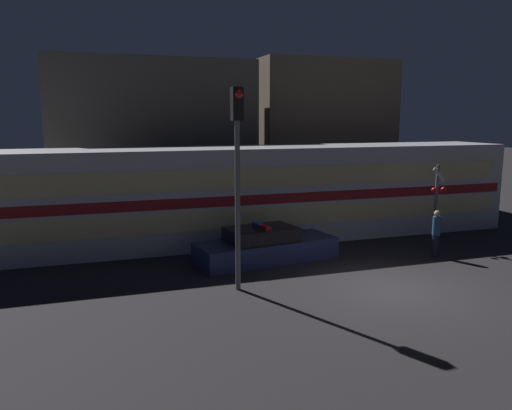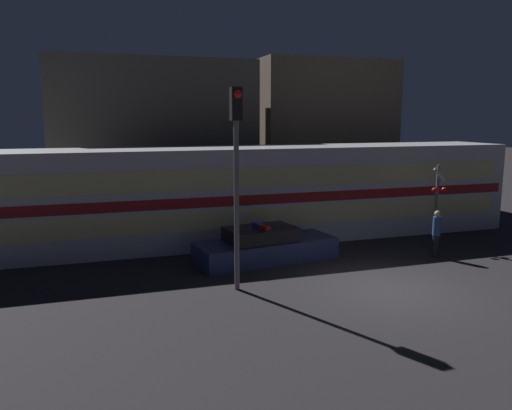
{
  "view_description": "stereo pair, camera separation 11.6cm",
  "coord_description": "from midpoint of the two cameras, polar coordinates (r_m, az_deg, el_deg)",
  "views": [
    {
      "loc": [
        -8.0,
        -11.88,
        4.88
      ],
      "look_at": [
        -2.25,
        5.57,
        1.7
      ],
      "focal_mm": 35.0,
      "sensor_mm": 36.0,
      "label": 1
    },
    {
      "loc": [
        -7.88,
        -11.91,
        4.88
      ],
      "look_at": [
        -2.25,
        5.57,
        1.7
      ],
      "focal_mm": 35.0,
      "sensor_mm": 36.0,
      "label": 2
    }
  ],
  "objects": [
    {
      "name": "ground_plane",
      "position": [
        15.11,
        14.84,
        -9.35
      ],
      "size": [
        120.0,
        120.0,
        0.0
      ],
      "primitive_type": "plane",
      "color": "#262326"
    },
    {
      "name": "train",
      "position": [
        20.13,
        -1.2,
        1.27
      ],
      "size": [
        22.8,
        3.06,
        3.77
      ],
      "color": "silver",
      "rests_on": "ground_plane"
    },
    {
      "name": "police_car",
      "position": [
        17.38,
        0.88,
        -4.79
      ],
      "size": [
        5.12,
        2.47,
        1.31
      ],
      "rotation": [
        0.0,
        0.0,
        0.15
      ],
      "color": "navy",
      "rests_on": "ground_plane"
    },
    {
      "name": "pedestrian",
      "position": [
        18.84,
        19.72,
        -3.05
      ],
      "size": [
        0.28,
        0.28,
        1.69
      ],
      "color": "black",
      "rests_on": "ground_plane"
    },
    {
      "name": "crossing_signal_near",
      "position": [
        20.4,
        19.79,
        0.49
      ],
      "size": [
        0.64,
        0.28,
        3.15
      ],
      "color": "slate",
      "rests_on": "ground_plane"
    },
    {
      "name": "traffic_light_corner",
      "position": [
        13.87,
        -2.38,
        5.33
      ],
      "size": [
        0.3,
        0.46,
        5.73
      ],
      "color": "slate",
      "rests_on": "ground_plane"
    },
    {
      "name": "building_left",
      "position": [
        26.07,
        -11.85,
        7.38
      ],
      "size": [
        9.88,
        4.5,
        7.72
      ],
      "color": "#47423D",
      "rests_on": "ground_plane"
    },
    {
      "name": "building_center",
      "position": [
        30.17,
        7.19,
        8.25
      ],
      "size": [
        7.95,
        4.45,
        8.17
      ],
      "color": "brown",
      "rests_on": "ground_plane"
    }
  ]
}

